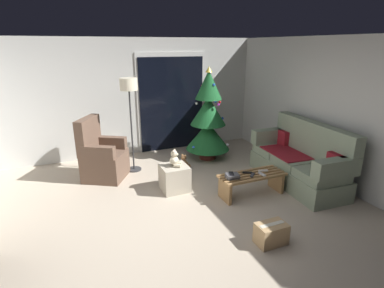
% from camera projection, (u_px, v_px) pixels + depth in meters
% --- Properties ---
extents(ground_plane, '(7.00, 7.00, 0.00)m').
position_uv_depth(ground_plane, '(185.00, 218.00, 4.29)').
color(ground_plane, '#B2A38E').
extents(wall_back, '(5.72, 0.12, 2.50)m').
position_uv_depth(wall_back, '(133.00, 98.00, 6.57)').
color(wall_back, beige).
rests_on(wall_back, ground).
extents(wall_right, '(0.12, 6.00, 2.50)m').
position_uv_depth(wall_right, '(346.00, 115.00, 4.95)').
color(wall_right, beige).
rests_on(wall_right, ground).
extents(patio_door_frame, '(1.60, 0.02, 2.20)m').
position_uv_depth(patio_door_frame, '(172.00, 102.00, 6.87)').
color(patio_door_frame, silver).
rests_on(patio_door_frame, ground).
extents(patio_door_glass, '(1.50, 0.02, 2.10)m').
position_uv_depth(patio_door_glass, '(172.00, 105.00, 6.87)').
color(patio_door_glass, black).
rests_on(patio_door_glass, ground).
extents(couch, '(0.91, 1.99, 1.08)m').
position_uv_depth(couch, '(300.00, 161.00, 5.31)').
color(couch, gray).
rests_on(couch, ground).
extents(coffee_table, '(1.10, 0.40, 0.37)m').
position_uv_depth(coffee_table, '(252.00, 181.00, 4.88)').
color(coffee_table, '#9E7547').
rests_on(coffee_table, ground).
extents(remote_silver, '(0.05, 0.16, 0.02)m').
position_uv_depth(remote_silver, '(262.00, 174.00, 4.81)').
color(remote_silver, '#ADADB2').
rests_on(remote_silver, coffee_table).
extents(remote_black, '(0.16, 0.12, 0.02)m').
position_uv_depth(remote_black, '(247.00, 173.00, 4.87)').
color(remote_black, black).
rests_on(remote_black, coffee_table).
extents(remote_white, '(0.16, 0.08, 0.02)m').
position_uv_depth(remote_white, '(263.00, 171.00, 4.94)').
color(remote_white, silver).
rests_on(remote_white, coffee_table).
extents(remote_graphite, '(0.14, 0.14, 0.02)m').
position_uv_depth(remote_graphite, '(252.00, 175.00, 4.78)').
color(remote_graphite, '#333338').
rests_on(remote_graphite, coffee_table).
extents(book_stack, '(0.22, 0.19, 0.07)m').
position_uv_depth(book_stack, '(233.00, 176.00, 4.68)').
color(book_stack, '#4C4C51').
rests_on(book_stack, coffee_table).
extents(cell_phone, '(0.12, 0.16, 0.01)m').
position_uv_depth(cell_phone, '(231.00, 174.00, 4.67)').
color(cell_phone, black).
rests_on(cell_phone, book_stack).
extents(christmas_tree, '(0.93, 0.93, 1.95)m').
position_uv_depth(christmas_tree, '(208.00, 119.00, 6.29)').
color(christmas_tree, '#4C1E19').
rests_on(christmas_tree, ground).
extents(armchair, '(0.94, 0.94, 1.13)m').
position_uv_depth(armchair, '(102.00, 157.00, 5.48)').
color(armchair, brown).
rests_on(armchair, ground).
extents(floor_lamp, '(0.32, 0.32, 1.78)m').
position_uv_depth(floor_lamp, '(129.00, 93.00, 5.47)').
color(floor_lamp, '#2D2D30').
rests_on(floor_lamp, ground).
extents(ottoman, '(0.44, 0.44, 0.43)m').
position_uv_depth(ottoman, '(174.00, 178.00, 5.07)').
color(ottoman, '#B2A893').
rests_on(ottoman, ground).
extents(teddy_bear_cream, '(0.22, 0.21, 0.29)m').
position_uv_depth(teddy_bear_cream, '(175.00, 159.00, 4.96)').
color(teddy_bear_cream, beige).
rests_on(teddy_bear_cream, ottoman).
extents(teddy_bear_chestnut_by_tree, '(0.21, 0.21, 0.29)m').
position_uv_depth(teddy_bear_chestnut_by_tree, '(184.00, 162.00, 6.01)').
color(teddy_bear_chestnut_by_tree, brown).
rests_on(teddy_bear_chestnut_by_tree, ground).
extents(cardboard_box_taped_mid_floor, '(0.38, 0.24, 0.27)m').
position_uv_depth(cardboard_box_taped_mid_floor, '(271.00, 234.00, 3.71)').
color(cardboard_box_taped_mid_floor, tan).
rests_on(cardboard_box_taped_mid_floor, ground).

